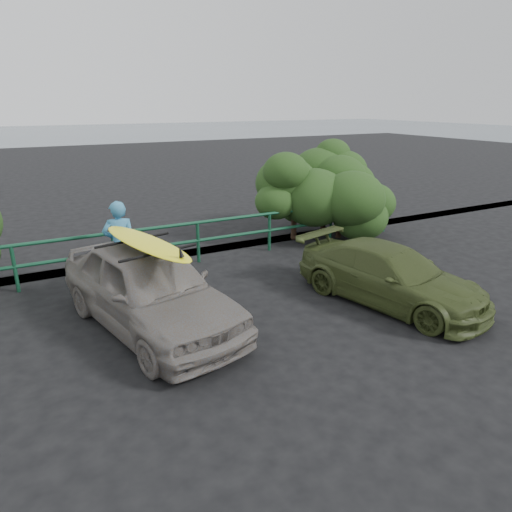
{
  "coord_description": "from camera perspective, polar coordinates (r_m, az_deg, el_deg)",
  "views": [
    {
      "loc": [
        -2.72,
        -5.06,
        3.76
      ],
      "look_at": [
        0.95,
        1.88,
        1.1
      ],
      "focal_mm": 32.0,
      "sensor_mm": 36.0,
      "label": 1
    }
  ],
  "objects": [
    {
      "name": "ground",
      "position": [
        6.87,
        0.35,
        -14.47
      ],
      "size": [
        80.0,
        80.0,
        0.0
      ],
      "primitive_type": "plane",
      "color": "black"
    },
    {
      "name": "man",
      "position": [
        9.95,
        -16.61,
        1.39
      ],
      "size": [
        0.75,
        0.57,
        1.85
      ],
      "primitive_type": "imported",
      "rotation": [
        0.0,
        0.0,
        2.95
      ],
      "color": "teal",
      "rests_on": "ground"
    },
    {
      "name": "olive_vehicle",
      "position": [
        9.24,
        16.43,
        -2.34
      ],
      "size": [
        2.47,
        4.12,
        1.12
      ],
      "primitive_type": "imported",
      "rotation": [
        0.0,
        0.0,
        0.25
      ],
      "color": "#3B481F",
      "rests_on": "ground"
    },
    {
      "name": "shrub_right",
      "position": [
        13.32,
        8.22,
        7.73
      ],
      "size": [
        3.2,
        2.4,
        2.52
      ],
      "primitive_type": null,
      "color": "#234118",
      "rests_on": "ground"
    },
    {
      "name": "guardrail",
      "position": [
        10.91,
        -12.16,
        1.03
      ],
      "size": [
        14.0,
        0.08,
        1.04
      ],
      "primitive_type": null,
      "color": "#14472D",
      "rests_on": "ground"
    },
    {
      "name": "sedan",
      "position": [
        8.04,
        -13.21,
        -3.92
      ],
      "size": [
        2.63,
        4.57,
        1.46
      ],
      "primitive_type": "imported",
      "rotation": [
        0.0,
        0.0,
        0.22
      ],
      "color": "slate",
      "rests_on": "ground"
    },
    {
      "name": "roof_rack",
      "position": [
        7.79,
        -13.61,
        1.22
      ],
      "size": [
        1.54,
        1.23,
        0.05
      ],
      "primitive_type": null,
      "rotation": [
        0.0,
        0.0,
        0.22
      ],
      "color": "black",
      "rests_on": "sedan"
    },
    {
      "name": "surfboard",
      "position": [
        7.77,
        -13.65,
        1.66
      ],
      "size": [
        1.14,
        2.76,
        0.08
      ],
      "primitive_type": "ellipsoid",
      "rotation": [
        0.0,
        0.0,
        0.22
      ],
      "color": "#FFFC1A",
      "rests_on": "roof_rack"
    },
    {
      "name": "ocean",
      "position": [
        65.22,
        -26.24,
        13.59
      ],
      "size": [
        200.0,
        200.0,
        0.0
      ],
      "primitive_type": "plane",
      "color": "slate",
      "rests_on": "ground"
    }
  ]
}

